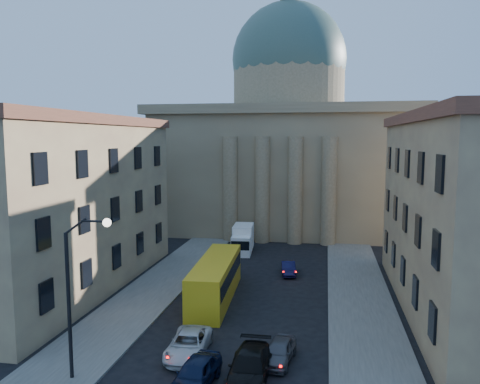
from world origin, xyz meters
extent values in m
cube|color=#57544F|center=(-8.50, 18.00, 0.07)|extent=(5.00, 60.00, 0.15)
cube|color=#57544F|center=(8.50, 18.00, 0.07)|extent=(5.00, 60.00, 0.15)
cube|color=#756248|center=(0.00, 56.00, 8.00)|extent=(34.00, 26.00, 16.00)
cube|color=#756248|center=(0.00, 56.00, 16.40)|extent=(35.50, 27.50, 1.20)
cylinder|color=#756248|center=(0.00, 56.00, 20.00)|extent=(16.00, 16.00, 8.00)
sphere|color=#445C50|center=(0.00, 56.00, 24.00)|extent=(16.40, 16.40, 16.40)
cube|color=#756248|center=(-21.00, 54.00, 5.50)|extent=(13.00, 13.00, 11.00)
cone|color=brown|center=(-21.00, 54.00, 13.00)|extent=(26.02, 26.02, 4.00)
cube|color=#756248|center=(21.00, 54.00, 5.50)|extent=(13.00, 13.00, 11.00)
cone|color=brown|center=(21.00, 54.00, 13.00)|extent=(26.02, 26.02, 4.00)
cylinder|color=#756248|center=(-6.00, 42.80, 6.50)|extent=(1.80, 1.80, 13.00)
cylinder|color=#756248|center=(-2.00, 42.80, 6.50)|extent=(1.80, 1.80, 13.00)
cylinder|color=#756248|center=(2.00, 42.80, 6.50)|extent=(1.80, 1.80, 13.00)
cylinder|color=#756248|center=(6.00, 42.80, 6.50)|extent=(1.80, 1.80, 13.00)
cube|color=tan|center=(-17.00, 22.00, 7.00)|extent=(11.00, 26.00, 14.00)
cube|color=brown|center=(-17.00, 22.00, 14.30)|extent=(11.60, 26.60, 0.80)
cylinder|color=black|center=(-7.50, 8.00, 4.00)|extent=(0.20, 0.20, 8.00)
cylinder|color=black|center=(-6.95, 8.00, 8.35)|extent=(1.30, 0.12, 0.96)
cylinder|color=black|center=(-5.95, 8.00, 8.65)|extent=(1.30, 0.12, 0.12)
sphere|color=white|center=(-5.20, 8.00, 8.60)|extent=(0.44, 0.44, 0.44)
imported|color=black|center=(-0.80, 8.49, 0.74)|extent=(2.25, 4.52, 1.48)
imported|color=silver|center=(-2.20, 11.90, 0.67)|extent=(2.49, 4.92, 1.33)
imported|color=black|center=(1.84, 9.63, 0.76)|extent=(2.17, 5.23, 1.51)
imported|color=#49484D|center=(3.19, 12.01, 0.64)|extent=(1.98, 3.93, 1.28)
imported|color=black|center=(2.31, 29.54, 0.61)|extent=(1.78, 3.85, 1.22)
cube|color=gold|center=(-2.86, 21.67, 1.60)|extent=(3.21, 11.46, 3.20)
cube|color=black|center=(-2.86, 21.67, 2.11)|extent=(3.23, 10.85, 1.13)
cylinder|color=black|center=(-3.66, 17.50, 0.52)|extent=(0.37, 1.05, 1.03)
cylinder|color=black|center=(-1.60, 17.61, 0.52)|extent=(0.37, 1.05, 1.03)
cylinder|color=black|center=(-4.12, 25.73, 0.52)|extent=(0.37, 1.05, 1.03)
cylinder|color=black|center=(-2.07, 25.85, 0.52)|extent=(0.37, 1.05, 1.03)
cube|color=white|center=(-3.34, 35.67, 1.08)|extent=(2.22, 2.30, 2.15)
cube|color=black|center=(-3.26, 34.64, 1.35)|extent=(1.98, 0.26, 0.99)
cube|color=white|center=(-3.52, 38.09, 1.57)|extent=(2.43, 3.92, 2.78)
cylinder|color=black|center=(-4.20, 35.24, 0.40)|extent=(0.31, 0.82, 0.81)
cylinder|color=black|center=(-2.42, 35.38, 0.40)|extent=(0.31, 0.82, 0.81)
cylinder|color=black|center=(-4.48, 38.82, 0.40)|extent=(0.31, 0.82, 0.81)
cylinder|color=black|center=(-2.69, 38.96, 0.40)|extent=(0.31, 0.82, 0.81)
camera|label=1|loc=(5.61, -13.62, 12.86)|focal=35.00mm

